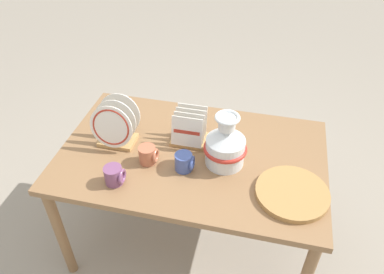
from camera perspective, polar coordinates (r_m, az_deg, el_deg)
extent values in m
plane|color=gray|center=(2.53, 0.00, -14.91)|extent=(14.00, 14.00, 0.00)
cube|color=olive|center=(1.99, 0.00, -2.83)|extent=(1.40, 0.88, 0.03)
cylinder|color=olive|center=(2.23, -19.40, -13.71)|extent=(0.06, 0.06, 0.70)
cylinder|color=olive|center=(2.69, -11.62, -0.98)|extent=(0.06, 0.06, 0.70)
cylinder|color=olive|center=(2.52, 16.68, -5.33)|extent=(0.06, 0.06, 0.70)
cylinder|color=silver|center=(1.89, 5.05, -2.16)|extent=(0.20, 0.20, 0.15)
cone|color=silver|center=(1.82, 5.24, 0.41)|extent=(0.20, 0.20, 0.07)
cylinder|color=silver|center=(1.78, 5.37, 2.10)|extent=(0.08, 0.08, 0.07)
torus|color=silver|center=(1.76, 5.43, 2.96)|extent=(0.12, 0.12, 0.02)
torus|color=#B72D23|center=(1.88, 5.08, -1.75)|extent=(0.22, 0.22, 0.02)
cube|color=tan|center=(2.09, -11.15, -0.37)|extent=(0.19, 0.14, 0.02)
cylinder|color=tan|center=(2.13, -12.40, 1.72)|extent=(0.01, 0.01, 0.06)
cylinder|color=tan|center=(2.08, -9.03, 1.23)|extent=(0.01, 0.01, 0.06)
cylinder|color=white|center=(1.97, -12.25, 1.46)|extent=(0.23, 0.06, 0.23)
torus|color=#B23323|center=(1.97, -12.27, 1.44)|extent=(0.20, 0.05, 0.20)
cylinder|color=white|center=(2.01, -11.60, 2.47)|extent=(0.23, 0.06, 0.23)
cylinder|color=white|center=(2.05, -10.98, 3.44)|extent=(0.23, 0.06, 0.23)
cube|color=tan|center=(2.05, -0.39, -0.34)|extent=(0.19, 0.14, 0.02)
cylinder|color=tan|center=(2.08, -1.83, 1.80)|extent=(0.01, 0.01, 0.06)
cylinder|color=tan|center=(2.05, 1.78, 1.28)|extent=(0.01, 0.01, 0.06)
cube|color=white|center=(1.95, -0.80, 0.75)|extent=(0.16, 0.04, 0.16)
cube|color=white|center=(1.98, -0.53, 1.45)|extent=(0.16, 0.04, 0.16)
cube|color=white|center=(2.01, -0.27, 2.12)|extent=(0.16, 0.04, 0.16)
cube|color=white|center=(2.04, -0.01, 2.78)|extent=(0.16, 0.04, 0.16)
cube|color=#B23323|center=(1.94, -0.82, 0.73)|extent=(0.14, 0.01, 0.02)
cylinder|color=#AD7F47|center=(1.83, 14.97, -8.44)|extent=(0.34, 0.34, 0.01)
cylinder|color=#AD7F47|center=(1.82, 15.02, -8.25)|extent=(0.34, 0.34, 0.01)
cylinder|color=#AD7F47|center=(1.82, 15.06, -8.06)|extent=(0.34, 0.34, 0.01)
cylinder|color=#B76647|center=(1.92, -6.82, -2.69)|extent=(0.09, 0.09, 0.09)
torus|color=#B76647|center=(1.90, -5.56, -2.86)|extent=(0.02, 0.08, 0.08)
cylinder|color=#42569E|center=(1.86, -1.30, -3.82)|extent=(0.09, 0.09, 0.09)
torus|color=#42569E|center=(1.85, 0.03, -3.99)|extent=(0.02, 0.08, 0.08)
cylinder|color=#7A4770|center=(1.84, -11.87, -5.71)|extent=(0.09, 0.09, 0.09)
torus|color=#7A4770|center=(1.82, -10.60, -5.92)|extent=(0.02, 0.08, 0.08)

